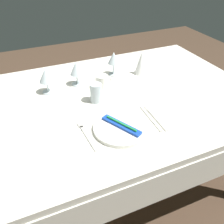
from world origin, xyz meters
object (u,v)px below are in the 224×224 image
dinner_plate (122,128)px  drink_tumbler (96,94)px  spoon_soup (153,115)px  napkin_folded (141,63)px  fork_outer (86,135)px  wine_glass_left (114,59)px  dinner_knife (151,118)px  wine_glass_right (76,69)px  toothbrush_package (122,125)px  wine_glass_centre (46,77)px  coffee_cup_left (102,81)px

dinner_plate → drink_tumbler: drink_tumbler is taller
spoon_soup → napkin_folded: size_ratio=1.43×
fork_outer → wine_glass_left: bearing=54.7°
spoon_soup → wine_glass_left: bearing=90.2°
dinner_knife → napkin_folded: napkin_folded is taller
napkin_folded → wine_glass_right: bearing=176.7°
toothbrush_package → drink_tumbler: size_ratio=1.90×
dinner_plate → fork_outer: bearing=170.9°
wine_glass_left → drink_tumbler: 0.34m
fork_outer → napkin_folded: napkin_folded is taller
toothbrush_package → wine_glass_left: size_ratio=1.32×
fork_outer → wine_glass_right: (0.10, 0.47, 0.10)m
spoon_soup → wine_glass_centre: (-0.44, 0.44, 0.10)m
wine_glass_left → spoon_soup: bearing=-89.8°
fork_outer → coffee_cup_left: 0.43m
spoon_soup → wine_glass_left: 0.50m
toothbrush_package → wine_glass_centre: wine_glass_centre is taller
drink_tumbler → napkin_folded: size_ratio=0.70×
dinner_plate → wine_glass_right: bearing=97.9°
fork_outer → wine_glass_left: wine_glass_left is taller
dinner_knife → spoon_soup: bearing=44.4°
drink_tumbler → coffee_cup_left: bearing=54.4°
dinner_plate → wine_glass_centre: bearing=118.0°
dinner_plate → napkin_folded: 0.59m
wine_glass_left → toothbrush_package: bearing=-109.5°
fork_outer → wine_glass_centre: size_ratio=1.49×
wine_glass_left → napkin_folded: wine_glass_left is taller
dinner_plate → spoon_soup: size_ratio=1.21×
dinner_plate → drink_tumbler: 0.28m
wine_glass_centre → napkin_folded: (0.61, -0.00, -0.03)m
dinner_knife → spoon_soup: size_ratio=1.01×
wine_glass_centre → drink_tumbler: bearing=-41.3°
wine_glass_right → drink_tumbler: bearing=-79.6°
wine_glass_left → dinner_knife: bearing=-92.4°
toothbrush_package → coffee_cup_left: coffee_cup_left is taller
dinner_plate → dinner_knife: size_ratio=1.20×
spoon_soup → wine_glass_right: 0.53m
toothbrush_package → wine_glass_centre: 0.54m
fork_outer → drink_tumbler: (0.14, 0.25, 0.04)m
fork_outer → wine_glass_left: (0.36, 0.50, 0.11)m
coffee_cup_left → wine_glass_left: wine_glass_left is taller
coffee_cup_left → wine_glass_right: size_ratio=0.68×
spoon_soup → napkin_folded: bearing=69.2°
drink_tumbler → napkin_folded: napkin_folded is taller
fork_outer → napkin_folded: bearing=40.3°
fork_outer → wine_glass_right: size_ratio=1.48×
toothbrush_package → wine_glass_right: wine_glass_right is taller
dinner_plate → wine_glass_right: size_ratio=1.81×
wine_glass_centre → wine_glass_left: size_ratio=0.94×
toothbrush_package → spoon_soup: toothbrush_package is taller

